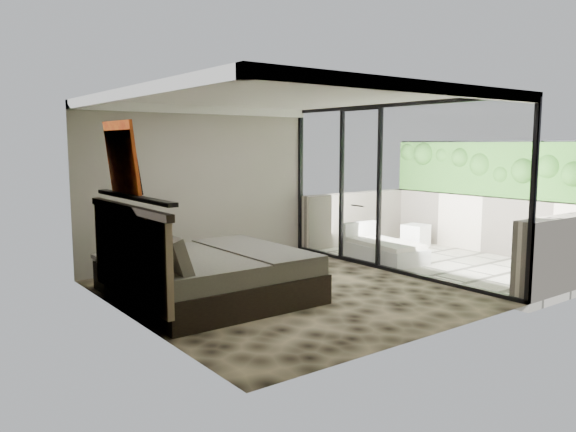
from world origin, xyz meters
TOP-DOWN VIEW (x-y plane):
  - floor at (0.00, 0.00)m, footprint 5.00×5.00m
  - ceiling at (0.00, 0.00)m, footprint 4.50×5.00m
  - back_wall at (0.00, 2.49)m, footprint 4.50×0.02m
  - left_wall at (-2.24, 0.00)m, footprint 0.02×5.00m
  - glass_wall at (2.25, 0.00)m, footprint 0.08×5.00m
  - terrace_slab at (3.75, 0.00)m, footprint 3.00×5.00m
  - parapet_far at (5.10, 0.00)m, footprint 0.30×5.00m
  - foliage_hedge at (5.10, 0.00)m, footprint 0.36×4.60m
  - picture_ledge at (-2.18, 0.10)m, footprint 0.12×2.20m
  - bed at (-1.12, 0.24)m, footprint 2.40×2.32m
  - nightstand at (-1.93, 1.65)m, footprint 0.63×0.63m
  - table_lamp at (-1.98, 1.65)m, footprint 0.34×0.34m
  - abstract_canvas at (-2.19, 0.41)m, footprint 0.13×0.90m
  - framed_print at (-2.14, 0.27)m, footprint 0.11×0.50m
  - ottoman at (4.39, 1.28)m, footprint 0.53×0.53m
  - lounger at (2.86, 0.77)m, footprint 0.96×1.67m

SIDE VIEW (x-z plane):
  - terrace_slab at x=3.75m, z-range -0.12..0.00m
  - floor at x=0.00m, z-range 0.00..0.00m
  - lounger at x=2.86m, z-range -0.12..0.51m
  - ottoman at x=4.39m, z-range 0.00..0.46m
  - nightstand at x=-1.93m, z-range 0.00..0.48m
  - bed at x=-1.12m, z-range -0.28..1.05m
  - parapet_far at x=5.10m, z-range 0.00..1.10m
  - table_lamp at x=-1.98m, z-range 0.60..1.22m
  - back_wall at x=0.00m, z-range 0.00..2.80m
  - left_wall at x=-2.24m, z-range 0.00..2.80m
  - glass_wall at x=2.25m, z-range 0.00..2.80m
  - picture_ledge at x=-2.18m, z-range 1.48..1.52m
  - foliage_hedge at x=5.10m, z-range 1.10..2.20m
  - framed_print at x=-2.14m, z-range 1.53..2.12m
  - abstract_canvas at x=-2.19m, z-range 1.53..2.42m
  - ceiling at x=0.00m, z-range 2.78..2.80m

